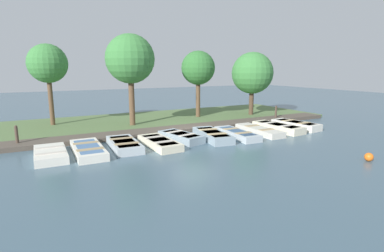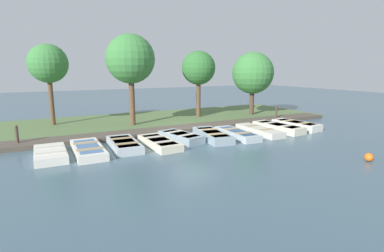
{
  "view_description": "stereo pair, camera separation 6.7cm",
  "coord_description": "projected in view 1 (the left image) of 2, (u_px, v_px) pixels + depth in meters",
  "views": [
    {
      "loc": [
        14.73,
        -7.88,
        3.72
      ],
      "look_at": [
        0.67,
        -0.45,
        0.65
      ],
      "focal_mm": 28.0,
      "sensor_mm": 36.0,
      "label": 1
    },
    {
      "loc": [
        14.76,
        -7.82,
        3.72
      ],
      "look_at": [
        0.67,
        -0.45,
        0.65
      ],
      "focal_mm": 28.0,
      "sensor_mm": 36.0,
      "label": 2
    }
  ],
  "objects": [
    {
      "name": "park_tree_right",
      "position": [
        252.0,
        73.0,
        22.93
      ],
      "size": [
        3.16,
        3.16,
        4.95
      ],
      "color": "#4C3828",
      "rests_on": "ground_plane"
    },
    {
      "name": "rowboat_8",
      "position": [
        278.0,
        127.0,
        18.1
      ],
      "size": [
        3.33,
        1.42,
        0.43
      ],
      "rotation": [
        0.0,
        0.0,
        0.1
      ],
      "color": "beige",
      "rests_on": "ground_plane"
    },
    {
      "name": "shore_bank",
      "position": [
        161.0,
        120.0,
        21.43
      ],
      "size": [
        8.0,
        24.0,
        0.16
      ],
      "color": "#567042",
      "rests_on": "ground_plane"
    },
    {
      "name": "rowboat_2",
      "position": [
        124.0,
        144.0,
        14.12
      ],
      "size": [
        3.0,
        1.35,
        0.38
      ],
      "rotation": [
        0.0,
        0.0,
        -0.05
      ],
      "color": "#B2BCC1",
      "rests_on": "ground_plane"
    },
    {
      "name": "park_tree_center",
      "position": [
        198.0,
        68.0,
        21.77
      ],
      "size": [
        2.46,
        2.46,
        4.99
      ],
      "color": "brown",
      "rests_on": "ground_plane"
    },
    {
      "name": "rowboat_9",
      "position": [
        296.0,
        125.0,
        18.86
      ],
      "size": [
        3.13,
        1.45,
        0.44
      ],
      "rotation": [
        0.0,
        0.0,
        0.12
      ],
      "color": "silver",
      "rests_on": "ground_plane"
    },
    {
      "name": "mooring_post_near",
      "position": [
        17.0,
        136.0,
        14.18
      ],
      "size": [
        0.15,
        0.15,
        1.08
      ],
      "color": "#47382D",
      "rests_on": "ground_plane"
    },
    {
      "name": "rowboat_1",
      "position": [
        88.0,
        150.0,
        13.28
      ],
      "size": [
        3.3,
        1.23,
        0.36
      ],
      "rotation": [
        0.0,
        0.0,
        -0.01
      ],
      "color": "silver",
      "rests_on": "ground_plane"
    },
    {
      "name": "park_tree_left",
      "position": [
        130.0,
        59.0,
        18.4
      ],
      "size": [
        3.03,
        3.03,
        5.81
      ],
      "color": "brown",
      "rests_on": "ground_plane"
    },
    {
      "name": "rowboat_7",
      "position": [
        259.0,
        130.0,
        17.4
      ],
      "size": [
        3.4,
        1.07,
        0.36
      ],
      "rotation": [
        0.0,
        0.0,
        -0.02
      ],
      "color": "beige",
      "rests_on": "ground_plane"
    },
    {
      "name": "rowboat_3",
      "position": [
        159.0,
        143.0,
        14.49
      ],
      "size": [
        3.04,
        1.25,
        0.37
      ],
      "rotation": [
        0.0,
        0.0,
        0.04
      ],
      "color": "beige",
      "rests_on": "ground_plane"
    },
    {
      "name": "rowboat_4",
      "position": [
        181.0,
        137.0,
        15.62
      ],
      "size": [
        2.82,
        1.64,
        0.42
      ],
      "rotation": [
        0.0,
        0.0,
        0.23
      ],
      "color": "#8C9EA8",
      "rests_on": "ground_plane"
    },
    {
      "name": "rowboat_6",
      "position": [
        237.0,
        134.0,
        16.47
      ],
      "size": [
        3.29,
        1.18,
        0.37
      ],
      "rotation": [
        0.0,
        0.0,
        -0.05
      ],
      "color": "#B2BCC1",
      "rests_on": "ground_plane"
    },
    {
      "name": "ground_plane",
      "position": [
        193.0,
        134.0,
        17.11
      ],
      "size": [
        80.0,
        80.0,
        0.0
      ],
      "primitive_type": "plane",
      "color": "#425B6B"
    },
    {
      "name": "park_tree_far_left",
      "position": [
        48.0,
        64.0,
        18.48
      ],
      "size": [
        2.4,
        2.4,
        5.22
      ],
      "color": "brown",
      "rests_on": "ground_plane"
    },
    {
      "name": "rowboat_5",
      "position": [
        212.0,
        135.0,
        15.96
      ],
      "size": [
        3.32,
        1.56,
        0.43
      ],
      "rotation": [
        0.0,
        0.0,
        -0.15
      ],
      "color": "#8C9EA8",
      "rests_on": "ground_plane"
    },
    {
      "name": "rowboat_0",
      "position": [
        50.0,
        154.0,
        12.6
      ],
      "size": [
        2.68,
        1.26,
        0.36
      ],
      "rotation": [
        0.0,
        0.0,
        -0.01
      ],
      "color": "silver",
      "rests_on": "ground_plane"
    },
    {
      "name": "mooring_post_far",
      "position": [
        276.0,
        113.0,
        21.64
      ],
      "size": [
        0.15,
        0.15,
        1.08
      ],
      "color": "#47382D",
      "rests_on": "ground_plane"
    },
    {
      "name": "dock_walkway",
      "position": [
        183.0,
        129.0,
        18.21
      ],
      "size": [
        1.52,
        22.55,
        0.23
      ],
      "color": "#51473D",
      "rests_on": "ground_plane"
    },
    {
      "name": "buoy",
      "position": [
        369.0,
        157.0,
        12.17
      ],
      "size": [
        0.35,
        0.35,
        0.35
      ],
      "color": "orange",
      "rests_on": "ground_plane"
    }
  ]
}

